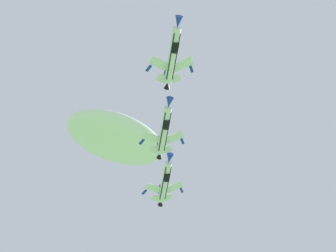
{
  "coord_description": "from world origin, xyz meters",
  "views": [
    {
      "loc": [
        4.87,
        1.87,
        1.45
      ],
      "look_at": [
        24.63,
        45.24,
        76.4
      ],
      "focal_mm": 42.71,
      "sensor_mm": 36.0,
      "label": 1
    }
  ],
  "objects": [
    {
      "name": "cloud_near_formation",
      "position": [
        30.42,
        128.46,
        186.72
      ],
      "size": [
        56.46,
        31.66,
        14.52
      ],
      "primitive_type": "ellipsoid",
      "color": "white"
    },
    {
      "name": "fighter_jet_lead",
      "position": [
        18.79,
        30.13,
        78.21
      ],
      "size": [
        10.02,
        15.71,
        4.64
      ],
      "rotation": [
        0.0,
        0.29,
        2.87
      ],
      "color": "white"
    },
    {
      "name": "fighter_jet_left_wing",
      "position": [
        23.93,
        45.68,
        75.06
      ],
      "size": [
        10.12,
        15.71,
        4.46
      ],
      "rotation": [
        0.0,
        0.25,
        2.87
      ],
      "color": "white"
    },
    {
      "name": "fighter_jet_right_wing",
      "position": [
        30.16,
        59.15,
        75.23
      ],
      "size": [
        10.12,
        15.71,
        4.47
      ],
      "rotation": [
        0.0,
        0.25,
        2.87
      ],
      "color": "white"
    }
  ]
}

